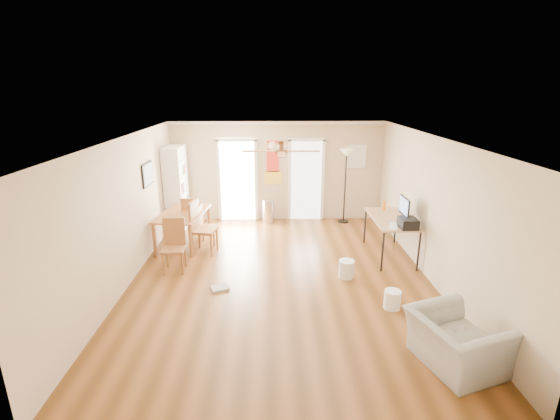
{
  "coord_description": "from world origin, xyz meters",
  "views": [
    {
      "loc": [
        -0.16,
        -6.71,
        3.43
      ],
      "look_at": [
        0.0,
        0.6,
        1.15
      ],
      "focal_mm": 25.46,
      "sensor_mm": 36.0,
      "label": 1
    }
  ],
  "objects_px": {
    "wastebasket_a": "(346,269)",
    "dining_chair_right_a": "(208,225)",
    "torchiere_lamp": "(345,186)",
    "dining_table": "(184,229)",
    "dining_chair_right_b": "(204,227)",
    "wastebasket_b": "(392,300)",
    "dining_chair_far": "(194,218)",
    "bookshelf": "(176,188)",
    "trash_can": "(268,211)",
    "printer": "(408,223)",
    "dining_chair_near": "(173,247)",
    "armchair": "(455,342)",
    "computer_desk": "(390,237)"
  },
  "relations": [
    {
      "from": "dining_chair_near",
      "to": "dining_chair_far",
      "type": "relative_size",
      "value": 1.0
    },
    {
      "from": "dining_table",
      "to": "trash_can",
      "type": "xyz_separation_m",
      "value": [
        1.89,
        1.5,
        -0.07
      ]
    },
    {
      "from": "dining_chair_far",
      "to": "torchiere_lamp",
      "type": "relative_size",
      "value": 0.52
    },
    {
      "from": "dining_table",
      "to": "computer_desk",
      "type": "xyz_separation_m",
      "value": [
        4.46,
        -0.73,
        0.04
      ]
    },
    {
      "from": "dining_table",
      "to": "dining_chair_right_b",
      "type": "xyz_separation_m",
      "value": [
        0.55,
        -0.46,
        0.19
      ]
    },
    {
      "from": "dining_chair_right_b",
      "to": "torchiere_lamp",
      "type": "bearing_deg",
      "value": -50.13
    },
    {
      "from": "dining_table",
      "to": "printer",
      "type": "xyz_separation_m",
      "value": [
        4.6,
        -1.32,
        0.55
      ]
    },
    {
      "from": "bookshelf",
      "to": "dining_table",
      "type": "bearing_deg",
      "value": -91.61
    },
    {
      "from": "printer",
      "to": "armchair",
      "type": "bearing_deg",
      "value": -96.65
    },
    {
      "from": "dining_chair_right_a",
      "to": "dining_table",
      "type": "bearing_deg",
      "value": 94.51
    },
    {
      "from": "dining_chair_right_a",
      "to": "dining_chair_far",
      "type": "height_order",
      "value": "dining_chair_far"
    },
    {
      "from": "torchiere_lamp",
      "to": "printer",
      "type": "relative_size",
      "value": 5.17
    },
    {
      "from": "bookshelf",
      "to": "armchair",
      "type": "height_order",
      "value": "bookshelf"
    },
    {
      "from": "torchiere_lamp",
      "to": "wastebasket_a",
      "type": "bearing_deg",
      "value": -99.06
    },
    {
      "from": "trash_can",
      "to": "wastebasket_a",
      "type": "bearing_deg",
      "value": -65.17
    },
    {
      "from": "dining_table",
      "to": "dining_chair_far",
      "type": "xyz_separation_m",
      "value": [
        0.17,
        0.37,
        0.13
      ]
    },
    {
      "from": "printer",
      "to": "dining_chair_right_a",
      "type": "bearing_deg",
      "value": 161.12
    },
    {
      "from": "dining_chair_near",
      "to": "torchiere_lamp",
      "type": "height_order",
      "value": "torchiere_lamp"
    },
    {
      "from": "dining_chair_right_b",
      "to": "dining_chair_near",
      "type": "bearing_deg",
      "value": 163.62
    },
    {
      "from": "dining_table",
      "to": "dining_chair_right_b",
      "type": "height_order",
      "value": "dining_chair_right_b"
    },
    {
      "from": "trash_can",
      "to": "wastebasket_a",
      "type": "relative_size",
      "value": 1.82
    },
    {
      "from": "trash_can",
      "to": "bookshelf",
      "type": "bearing_deg",
      "value": -171.6
    },
    {
      "from": "dining_chair_right_a",
      "to": "dining_chair_far",
      "type": "bearing_deg",
      "value": 50.61
    },
    {
      "from": "wastebasket_b",
      "to": "wastebasket_a",
      "type": "bearing_deg",
      "value": 116.06
    },
    {
      "from": "wastebasket_a",
      "to": "armchair",
      "type": "height_order",
      "value": "armchair"
    },
    {
      "from": "dining_chair_near",
      "to": "dining_chair_far",
      "type": "xyz_separation_m",
      "value": [
        0.06,
        1.74,
        -0.0
      ]
    },
    {
      "from": "dining_chair_near",
      "to": "torchiere_lamp",
      "type": "relative_size",
      "value": 0.53
    },
    {
      "from": "bookshelf",
      "to": "torchiere_lamp",
      "type": "distance_m",
      "value": 4.27
    },
    {
      "from": "dining_chair_right_a",
      "to": "wastebasket_a",
      "type": "height_order",
      "value": "dining_chair_right_a"
    },
    {
      "from": "dining_chair_far",
      "to": "armchair",
      "type": "bearing_deg",
      "value": 139.26
    },
    {
      "from": "dining_chair_far",
      "to": "trash_can",
      "type": "distance_m",
      "value": 2.08
    },
    {
      "from": "bookshelf",
      "to": "dining_chair_right_a",
      "type": "height_order",
      "value": "bookshelf"
    },
    {
      "from": "printer",
      "to": "bookshelf",
      "type": "bearing_deg",
      "value": 152.74
    },
    {
      "from": "torchiere_lamp",
      "to": "dining_chair_near",
      "type": "bearing_deg",
      "value": -143.0
    },
    {
      "from": "bookshelf",
      "to": "dining_table",
      "type": "relative_size",
      "value": 1.37
    },
    {
      "from": "dining_table",
      "to": "torchiere_lamp",
      "type": "xyz_separation_m",
      "value": [
        3.89,
        1.48,
        0.59
      ]
    },
    {
      "from": "dining_chair_right_a",
      "to": "armchair",
      "type": "height_order",
      "value": "dining_chair_right_a"
    },
    {
      "from": "dining_chair_right_b",
      "to": "wastebasket_b",
      "type": "xyz_separation_m",
      "value": [
        3.37,
        -2.36,
        -0.41
      ]
    },
    {
      "from": "computer_desk",
      "to": "wastebasket_a",
      "type": "bearing_deg",
      "value": -137.74
    },
    {
      "from": "dining_chair_right_a",
      "to": "dining_chair_right_b",
      "type": "xyz_separation_m",
      "value": [
        0.0,
        -0.47,
        0.12
      ]
    },
    {
      "from": "dining_chair_right_b",
      "to": "trash_can",
      "type": "height_order",
      "value": "dining_chair_right_b"
    },
    {
      "from": "wastebasket_a",
      "to": "dining_chair_right_a",
      "type": "bearing_deg",
      "value": 148.72
    },
    {
      "from": "torchiere_lamp",
      "to": "computer_desk",
      "type": "xyz_separation_m",
      "value": [
        0.57,
        -2.21,
        -0.55
      ]
    },
    {
      "from": "wastebasket_b",
      "to": "dining_chair_far",
      "type": "bearing_deg",
      "value": 139.69
    },
    {
      "from": "bookshelf",
      "to": "dining_chair_far",
      "type": "distance_m",
      "value": 1.1
    },
    {
      "from": "dining_chair_far",
      "to": "wastebasket_a",
      "type": "xyz_separation_m",
      "value": [
        3.21,
        -2.08,
        -0.34
      ]
    },
    {
      "from": "bookshelf",
      "to": "printer",
      "type": "xyz_separation_m",
      "value": [
        4.97,
        -2.49,
        -0.1
      ]
    },
    {
      "from": "dining_chair_right_b",
      "to": "bookshelf",
      "type": "bearing_deg",
      "value": 39.27
    },
    {
      "from": "dining_chair_right_b",
      "to": "dining_chair_near",
      "type": "distance_m",
      "value": 1.02
    },
    {
      "from": "dining_table",
      "to": "dining_chair_far",
      "type": "bearing_deg",
      "value": 65.72
    }
  ]
}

